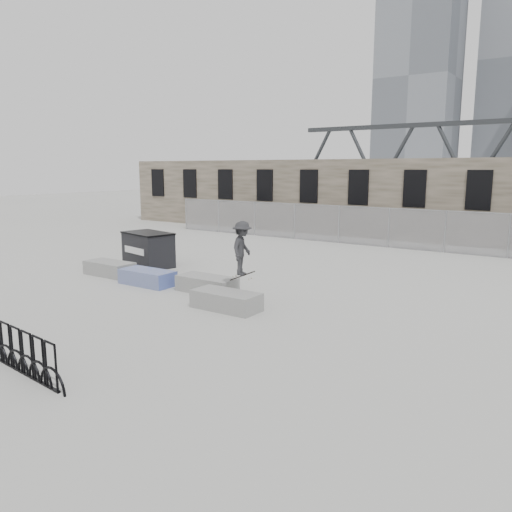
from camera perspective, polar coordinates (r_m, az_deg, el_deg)
The scene contains 10 objects.
ground at distance 16.99m, azimuth -8.87°, elevation -3.67°, with size 120.00×120.00×0.00m, color #ABABA6.
stone_wall at distance 30.47m, azimuth 12.52°, elevation 6.53°, with size 36.00×2.58×4.50m.
chainlink_fence at distance 27.15m, azimuth 9.45°, elevation 3.65°, with size 22.06×0.06×2.02m.
planter_far_left at distance 19.56m, azimuth -16.40°, elevation -1.31°, with size 2.00×0.90×0.52m.
planter_center_left at distance 17.64m, azimuth -12.31°, elevation -2.33°, with size 2.00×0.90×0.52m.
planter_center_right at distance 16.31m, azimuth -5.62°, elevation -3.16°, with size 2.00×0.90×0.52m.
planter_offset at distance 14.31m, azimuth -3.42°, elevation -5.00°, with size 2.00×0.90×0.52m.
dumpster at distance 20.84m, azimuth -12.21°, elevation 0.76°, with size 2.37×1.73×1.41m.
bike_rack at distance 11.68m, azimuth -27.10°, elevation -8.78°, with size 4.92×0.52×0.90m.
skateboarder at distance 14.44m, azimuth -1.59°, elevation 0.88°, with size 0.84×1.14×1.78m.
Camera 1 is at (11.37, -11.98, 3.98)m, focal length 35.00 mm.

